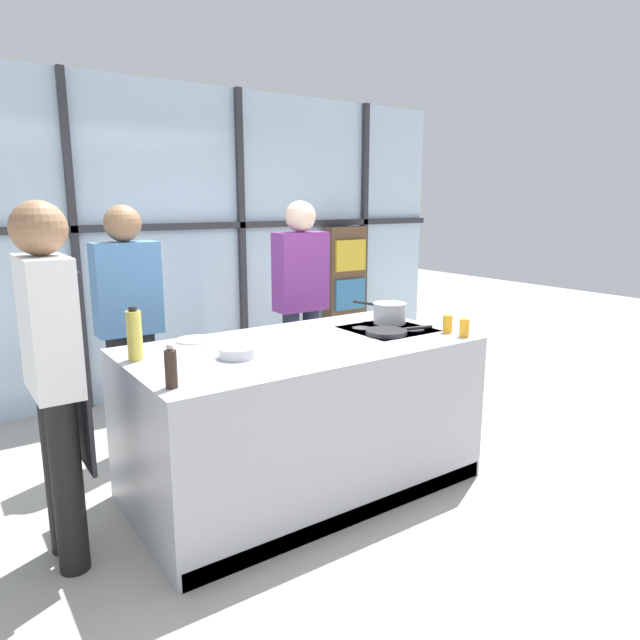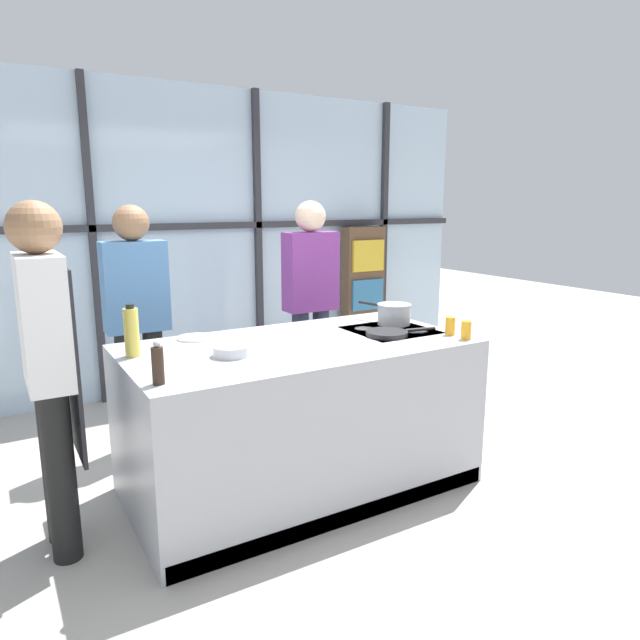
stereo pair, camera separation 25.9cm
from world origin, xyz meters
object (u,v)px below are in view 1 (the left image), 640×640
object	(u,v)px
spectator_far_left	(129,315)
oil_bottle	(134,335)
frying_pan	(387,332)
mixing_bowl	(237,352)
chef	(54,365)
juice_glass_near	(464,328)
spectator_center_left	(301,294)
pepper_grinder	(171,368)
juice_glass_far	(448,324)
saucepan	(389,313)
white_plate	(195,340)

from	to	relation	value
spectator_far_left	oil_bottle	bearing A→B (deg)	75.40
frying_pan	mixing_bowl	bearing A→B (deg)	177.06
chef	juice_glass_near	world-z (taller)	chef
chef	spectator_center_left	size ratio (longest dim) A/B	1.00
oil_bottle	pepper_grinder	bearing A→B (deg)	-91.02
chef	juice_glass_far	bearing A→B (deg)	81.66
spectator_far_left	mixing_bowl	xyz separation A→B (m)	(0.24, -1.16, -0.04)
saucepan	oil_bottle	bearing A→B (deg)	177.77
chef	juice_glass_far	distance (m)	2.32
frying_pan	chef	bearing A→B (deg)	175.40
spectator_far_left	saucepan	size ratio (longest dim) A/B	4.08
mixing_bowl	pepper_grinder	xyz separation A→B (m)	(-0.48, -0.29, 0.06)
spectator_center_left	mixing_bowl	distance (m)	1.64
spectator_far_left	white_plate	size ratio (longest dim) A/B	7.81
spectator_far_left	mixing_bowl	distance (m)	1.18
frying_pan	pepper_grinder	size ratio (longest dim) A/B	2.27
spectator_far_left	spectator_center_left	world-z (taller)	spectator_center_left
saucepan	frying_pan	bearing A→B (deg)	-133.39
white_plate	pepper_grinder	bearing A→B (deg)	-119.24
saucepan	chef	bearing A→B (deg)	-177.44
saucepan	oil_bottle	size ratio (longest dim) A/B	1.46
chef	pepper_grinder	distance (m)	0.58
saucepan	oil_bottle	distance (m)	1.75
chef	frying_pan	bearing A→B (deg)	85.40
spectator_center_left	juice_glass_near	distance (m)	1.55
spectator_far_left	white_plate	xyz separation A→B (m)	(0.19, -0.67, -0.06)
spectator_far_left	frying_pan	bearing A→B (deg)	136.52
oil_bottle	juice_glass_near	distance (m)	1.97
chef	spectator_far_left	xyz separation A→B (m)	(0.66, 1.05, -0.01)
spectator_far_left	oil_bottle	xyz separation A→B (m)	(-0.23, -0.89, 0.07)
mixing_bowl	chef	bearing A→B (deg)	173.50
saucepan	white_plate	distance (m)	1.35
chef	spectator_far_left	bearing A→B (deg)	147.81
spectator_far_left	pepper_grinder	world-z (taller)	spectator_far_left
saucepan	mixing_bowl	xyz separation A→B (m)	(-1.28, -0.20, -0.04)
saucepan	juice_glass_near	size ratio (longest dim) A/B	3.74
chef	spectator_far_left	size ratio (longest dim) A/B	1.02
spectator_far_left	pepper_grinder	bearing A→B (deg)	80.54
pepper_grinder	juice_glass_far	size ratio (longest dim) A/B	1.85
juice_glass_near	spectator_center_left	bearing A→B (deg)	98.60
juice_glass_near	chef	bearing A→B (deg)	168.27
oil_bottle	spectator_center_left	bearing A→B (deg)	28.58
spectator_center_left	chef	bearing A→B (deg)	27.06
spectator_far_left	juice_glass_near	size ratio (longest dim) A/B	15.29
chef	juice_glass_far	size ratio (longest dim) A/B	15.54
spectator_center_left	saucepan	bearing A→B (deg)	96.90
juice_glass_near	oil_bottle	bearing A→B (deg)	160.99
spectator_center_left	juice_glass_far	size ratio (longest dim) A/B	15.53
mixing_bowl	juice_glass_far	distance (m)	1.42
chef	spectator_center_left	xyz separation A→B (m)	(2.06, 1.05, 0.00)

